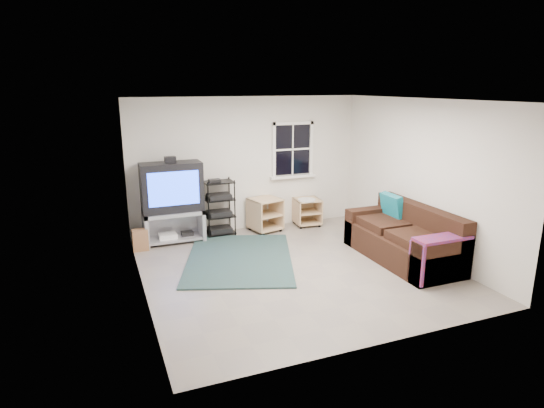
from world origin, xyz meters
name	(u,v)px	position (x,y,z in m)	size (l,w,h in m)	color
room	(293,153)	(0.95, 2.27, 1.48)	(4.60, 4.62, 4.60)	gray
tv_unit	(172,196)	(-1.54, 2.01, 0.87)	(1.08, 0.54, 1.58)	#A3A3AB
av_rack	(220,211)	(-0.65, 2.08, 0.47)	(0.54, 0.40, 1.09)	black
side_table_left	(264,213)	(0.24, 2.05, 0.35)	(0.67, 0.67, 0.65)	tan
side_table_right	(307,210)	(1.18, 2.06, 0.32)	(0.54, 0.55, 0.58)	tan
sofa	(404,239)	(1.84, -0.27, 0.34)	(0.94, 2.13, 0.97)	black
shag_rug	(240,258)	(-0.69, 0.72, 0.01)	(1.70, 2.34, 0.03)	#2F2115
paper_bag	(140,240)	(-2.17, 1.76, 0.19)	(0.26, 0.17, 0.38)	#966443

